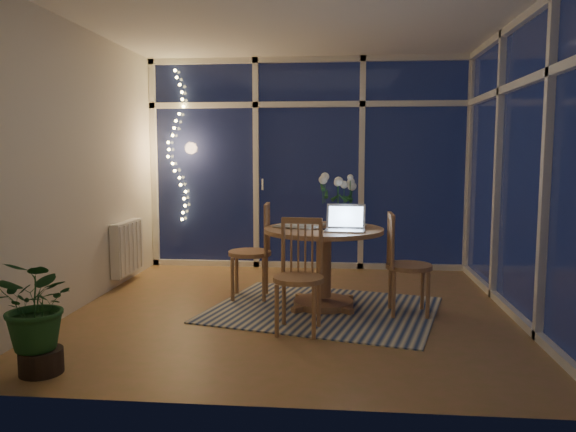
{
  "coord_description": "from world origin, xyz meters",
  "views": [
    {
      "loc": [
        0.41,
        -5.02,
        1.43
      ],
      "look_at": [
        -0.09,
        0.25,
        0.84
      ],
      "focal_mm": 35.0,
      "sensor_mm": 36.0,
      "label": 1
    }
  ],
  "objects_px": {
    "chair_front": "(298,276)",
    "chair_right": "(409,264)",
    "chair_left": "(250,251)",
    "dining_table": "(324,268)",
    "potted_plant": "(39,317)",
    "flower_vase": "(341,214)",
    "laptop": "(345,217)"
  },
  "relations": [
    {
      "from": "chair_front",
      "to": "chair_right",
      "type": "bearing_deg",
      "value": 37.34
    },
    {
      "from": "chair_left",
      "to": "chair_front",
      "type": "height_order",
      "value": "chair_left"
    },
    {
      "from": "dining_table",
      "to": "chair_front",
      "type": "distance_m",
      "value": 0.78
    },
    {
      "from": "potted_plant",
      "to": "flower_vase",
      "type": "bearing_deg",
      "value": 45.82
    },
    {
      "from": "chair_right",
      "to": "laptop",
      "type": "height_order",
      "value": "laptop"
    },
    {
      "from": "chair_left",
      "to": "chair_right",
      "type": "relative_size",
      "value": 1.04
    },
    {
      "from": "laptop",
      "to": "flower_vase",
      "type": "bearing_deg",
      "value": 99.19
    },
    {
      "from": "dining_table",
      "to": "flower_vase",
      "type": "height_order",
      "value": "flower_vase"
    },
    {
      "from": "laptop",
      "to": "potted_plant",
      "type": "xyz_separation_m",
      "value": [
        -1.98,
        -1.56,
        -0.49
      ]
    },
    {
      "from": "flower_vase",
      "to": "laptop",
      "type": "bearing_deg",
      "value": -85.1
    },
    {
      "from": "dining_table",
      "to": "chair_left",
      "type": "bearing_deg",
      "value": 160.58
    },
    {
      "from": "chair_right",
      "to": "laptop",
      "type": "xyz_separation_m",
      "value": [
        -0.57,
        -0.04,
        0.41
      ]
    },
    {
      "from": "dining_table",
      "to": "chair_front",
      "type": "height_order",
      "value": "chair_front"
    },
    {
      "from": "chair_left",
      "to": "chair_right",
      "type": "distance_m",
      "value": 1.56
    },
    {
      "from": "dining_table",
      "to": "chair_front",
      "type": "bearing_deg",
      "value": -103.14
    },
    {
      "from": "chair_right",
      "to": "dining_table",
      "type": "bearing_deg",
      "value": 76.55
    },
    {
      "from": "flower_vase",
      "to": "potted_plant",
      "type": "xyz_separation_m",
      "value": [
        -1.94,
        -2.0,
        -0.47
      ]
    },
    {
      "from": "dining_table",
      "to": "laptop",
      "type": "bearing_deg",
      "value": -47.52
    },
    {
      "from": "dining_table",
      "to": "laptop",
      "type": "xyz_separation_m",
      "value": [
        0.19,
        -0.21,
        0.5
      ]
    },
    {
      "from": "potted_plant",
      "to": "laptop",
      "type": "bearing_deg",
      "value": 38.2
    },
    {
      "from": "chair_front",
      "to": "laptop",
      "type": "relative_size",
      "value": 2.66
    },
    {
      "from": "chair_front",
      "to": "potted_plant",
      "type": "xyz_separation_m",
      "value": [
        -1.61,
        -1.0,
        -0.08
      ]
    },
    {
      "from": "dining_table",
      "to": "flower_vase",
      "type": "relative_size",
      "value": 5.22
    },
    {
      "from": "dining_table",
      "to": "potted_plant",
      "type": "xyz_separation_m",
      "value": [
        -1.79,
        -1.76,
        0.01
      ]
    },
    {
      "from": "chair_right",
      "to": "flower_vase",
      "type": "distance_m",
      "value": 0.83
    },
    {
      "from": "dining_table",
      "to": "chair_right",
      "type": "height_order",
      "value": "chair_right"
    },
    {
      "from": "chair_front",
      "to": "flower_vase",
      "type": "xyz_separation_m",
      "value": [
        0.33,
        0.99,
        0.39
      ]
    },
    {
      "from": "chair_right",
      "to": "chair_front",
      "type": "xyz_separation_m",
      "value": [
        -0.94,
        -0.59,
        0.0
      ]
    },
    {
      "from": "chair_right",
      "to": "flower_vase",
      "type": "bearing_deg",
      "value": 55.66
    },
    {
      "from": "chair_left",
      "to": "chair_right",
      "type": "bearing_deg",
      "value": 71.16
    },
    {
      "from": "chair_left",
      "to": "laptop",
      "type": "height_order",
      "value": "laptop"
    },
    {
      "from": "potted_plant",
      "to": "chair_left",
      "type": "bearing_deg",
      "value": 62.59
    }
  ]
}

